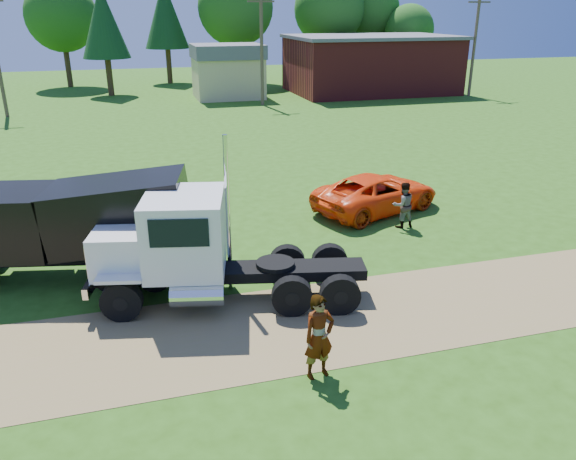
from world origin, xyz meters
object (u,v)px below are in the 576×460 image
object	(u,v)px
spectator_a	(319,337)
orange_pickup	(376,193)
black_dump_truck	(74,223)
white_semi_tractor	(189,248)

from	to	relation	value
spectator_a	orange_pickup	bearing A→B (deg)	47.95
black_dump_truck	spectator_a	bearing A→B (deg)	-38.92
white_semi_tractor	black_dump_truck	size ratio (longest dim) A/B	1.01
white_semi_tractor	spectator_a	size ratio (longest dim) A/B	3.89
white_semi_tractor	orange_pickup	world-z (taller)	white_semi_tractor
white_semi_tractor	spectator_a	bearing A→B (deg)	-49.93
black_dump_truck	spectator_a	distance (m)	8.60
black_dump_truck	orange_pickup	xyz separation A→B (m)	(11.19, 3.16, -1.03)
white_semi_tractor	spectator_a	distance (m)	4.95
white_semi_tractor	orange_pickup	size ratio (longest dim) A/B	1.42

